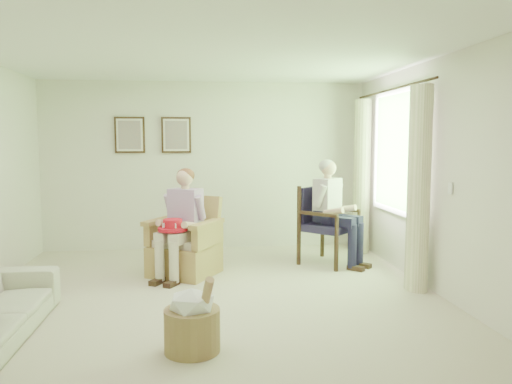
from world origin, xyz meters
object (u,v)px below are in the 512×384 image
Objects in this scene: person_wicker at (184,216)px; person_dark at (331,204)px; red_hat at (173,226)px; hatbox at (192,320)px; wood_armchair at (327,221)px; wicker_armchair at (185,250)px.

person_wicker is 2.00m from person_dark.
person_dark reaches higher than red_hat.
person_dark is 2.12× the size of hatbox.
person_dark reaches higher than wood_armchair.
wood_armchair reaches higher than red_hat.
wicker_armchair is 1.48× the size of hatbox.
red_hat reaches higher than hatbox.
wood_armchair is 2.05m from person_wicker.
person_dark reaches higher than person_wicker.
person_dark is (-0.00, -0.17, 0.26)m from wood_armchair.
wood_armchair is 2.94× the size of red_hat.
wicker_armchair is at bearing 66.94° from red_hat.
person_dark reaches higher than wicker_armchair.
wood_armchair reaches higher than hatbox.
red_hat is at bearing -96.86° from person_wicker.
wood_armchair is at bearing 41.80° from wicker_armchair.
hatbox is (0.25, -2.08, -0.41)m from red_hat.
person_dark is (1.97, 0.37, 0.07)m from person_wicker.
person_wicker is at bearing -60.13° from wicker_armchair.
person_dark reaches higher than hatbox.
hatbox is at bearing -57.22° from wicker_armchair.
wicker_armchair is at bearing 119.87° from person_wicker.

